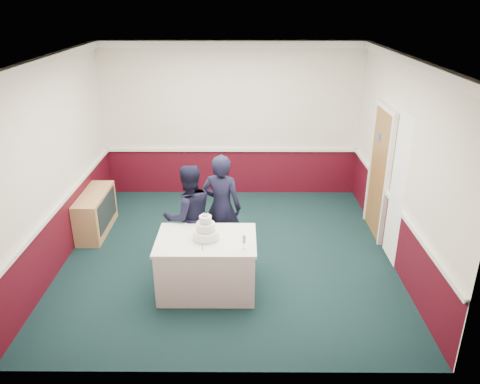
{
  "coord_description": "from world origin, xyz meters",
  "views": [
    {
      "loc": [
        0.21,
        -6.39,
        3.76
      ],
      "look_at": [
        0.18,
        -0.1,
        1.1
      ],
      "focal_mm": 35.0,
      "sensor_mm": 36.0,
      "label": 1
    }
  ],
  "objects_px": {
    "cake_knife": "(203,246)",
    "wedding_cake": "(206,231)",
    "sideboard": "(96,213)",
    "champagne_flute": "(244,240)",
    "person_woman": "(222,207)",
    "cake_table": "(207,264)",
    "person_man": "(189,216)"
  },
  "relations": [
    {
      "from": "cake_knife",
      "to": "wedding_cake",
      "type": "bearing_deg",
      "value": 78.61
    },
    {
      "from": "cake_table",
      "to": "champagne_flute",
      "type": "bearing_deg",
      "value": -29.25
    },
    {
      "from": "sideboard",
      "to": "wedding_cake",
      "type": "height_order",
      "value": "wedding_cake"
    },
    {
      "from": "cake_knife",
      "to": "person_man",
      "type": "bearing_deg",
      "value": 104.08
    },
    {
      "from": "person_woman",
      "to": "champagne_flute",
      "type": "bearing_deg",
      "value": 119.53
    },
    {
      "from": "cake_table",
      "to": "wedding_cake",
      "type": "height_order",
      "value": "wedding_cake"
    },
    {
      "from": "wedding_cake",
      "to": "cake_knife",
      "type": "xyz_separation_m",
      "value": [
        -0.03,
        -0.2,
        -0.11
      ]
    },
    {
      "from": "sideboard",
      "to": "champagne_flute",
      "type": "relative_size",
      "value": 5.85
    },
    {
      "from": "person_man",
      "to": "person_woman",
      "type": "bearing_deg",
      "value": -177.17
    },
    {
      "from": "sideboard",
      "to": "wedding_cake",
      "type": "distance_m",
      "value": 2.7
    },
    {
      "from": "cake_knife",
      "to": "person_man",
      "type": "xyz_separation_m",
      "value": [
        -0.27,
        0.88,
        -0.0
      ]
    },
    {
      "from": "wedding_cake",
      "to": "champagne_flute",
      "type": "xyz_separation_m",
      "value": [
        0.5,
        -0.28,
        0.03
      ]
    },
    {
      "from": "sideboard",
      "to": "champagne_flute",
      "type": "bearing_deg",
      "value": -38.41
    },
    {
      "from": "cake_table",
      "to": "person_woman",
      "type": "relative_size",
      "value": 0.8
    },
    {
      "from": "sideboard",
      "to": "cake_table",
      "type": "relative_size",
      "value": 0.91
    },
    {
      "from": "champagne_flute",
      "to": "sideboard",
      "type": "bearing_deg",
      "value": 141.59
    },
    {
      "from": "wedding_cake",
      "to": "person_man",
      "type": "height_order",
      "value": "person_man"
    },
    {
      "from": "wedding_cake",
      "to": "person_man",
      "type": "bearing_deg",
      "value": 113.68
    },
    {
      "from": "sideboard",
      "to": "person_man",
      "type": "bearing_deg",
      "value": -31.08
    },
    {
      "from": "person_woman",
      "to": "sideboard",
      "type": "bearing_deg",
      "value": -6.46
    },
    {
      "from": "person_man",
      "to": "person_woman",
      "type": "relative_size",
      "value": 0.95
    },
    {
      "from": "cake_knife",
      "to": "cake_table",
      "type": "bearing_deg",
      "value": 78.61
    },
    {
      "from": "person_man",
      "to": "sideboard",
      "type": "bearing_deg",
      "value": -54.12
    },
    {
      "from": "sideboard",
      "to": "wedding_cake",
      "type": "xyz_separation_m",
      "value": [
        2.01,
        -1.71,
        0.55
      ]
    },
    {
      "from": "wedding_cake",
      "to": "person_man",
      "type": "xyz_separation_m",
      "value": [
        -0.3,
        0.68,
        -0.11
      ]
    },
    {
      "from": "cake_knife",
      "to": "champagne_flute",
      "type": "xyz_separation_m",
      "value": [
        0.53,
        -0.08,
        0.14
      ]
    },
    {
      "from": "cake_knife",
      "to": "person_woman",
      "type": "xyz_separation_m",
      "value": [
        0.2,
        1.1,
        0.04
      ]
    },
    {
      "from": "cake_table",
      "to": "cake_knife",
      "type": "xyz_separation_m",
      "value": [
        -0.03,
        -0.2,
        0.39
      ]
    },
    {
      "from": "wedding_cake",
      "to": "cake_table",
      "type": "bearing_deg",
      "value": -90.0
    },
    {
      "from": "wedding_cake",
      "to": "person_man",
      "type": "relative_size",
      "value": 0.23
    },
    {
      "from": "champagne_flute",
      "to": "cake_knife",
      "type": "bearing_deg",
      "value": 171.42
    },
    {
      "from": "wedding_cake",
      "to": "person_man",
      "type": "distance_m",
      "value": 0.75
    }
  ]
}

